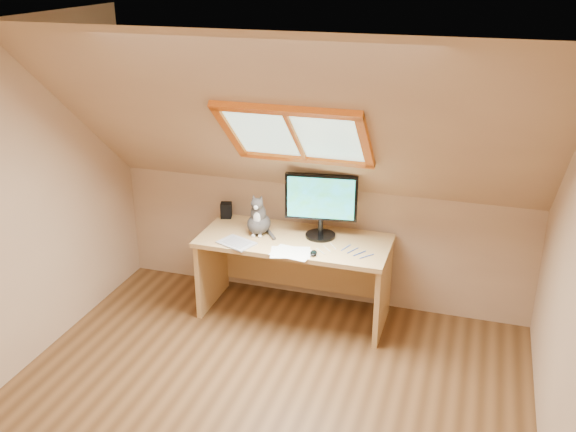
% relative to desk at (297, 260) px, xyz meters
% --- Properties ---
extents(ground, '(3.50, 3.50, 0.00)m').
position_rel_desk_xyz_m(ground, '(0.11, -1.45, -0.47)').
color(ground, brown).
rests_on(ground, ground).
extents(room_shell, '(3.52, 3.52, 2.41)m').
position_rel_desk_xyz_m(room_shell, '(0.11, -1.54, 0.96)').
color(room_shell, tan).
rests_on(room_shell, ground).
extents(desk, '(1.50, 0.66, 0.69)m').
position_rel_desk_xyz_m(desk, '(0.00, 0.00, 0.00)').
color(desk, tan).
rests_on(desk, ground).
extents(monitor, '(0.56, 0.24, 0.52)m').
position_rel_desk_xyz_m(monitor, '(0.19, 0.03, 0.51)').
color(monitor, black).
rests_on(monitor, desk).
extents(cat, '(0.21, 0.25, 0.34)m').
position_rel_desk_xyz_m(cat, '(-0.30, -0.05, 0.34)').
color(cat, '#4A4542').
rests_on(cat, desk).
extents(desk_speaker, '(0.11, 0.11, 0.13)m').
position_rel_desk_xyz_m(desk_speaker, '(-0.68, 0.18, 0.28)').
color(desk_speaker, black).
rests_on(desk_speaker, desk).
extents(graphics_tablet, '(0.32, 0.28, 0.01)m').
position_rel_desk_xyz_m(graphics_tablet, '(-0.40, -0.29, 0.22)').
color(graphics_tablet, '#B2B2B7').
rests_on(graphics_tablet, desk).
extents(mouse, '(0.07, 0.10, 0.03)m').
position_rel_desk_xyz_m(mouse, '(0.22, -0.30, 0.23)').
color(mouse, black).
rests_on(mouse, desk).
extents(papers, '(0.33, 0.27, 0.00)m').
position_rel_desk_xyz_m(papers, '(-0.02, -0.33, 0.22)').
color(papers, white).
rests_on(papers, desk).
extents(cables, '(0.51, 0.26, 0.01)m').
position_rel_desk_xyz_m(cables, '(0.42, -0.18, 0.22)').
color(cables, silver).
rests_on(cables, desk).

